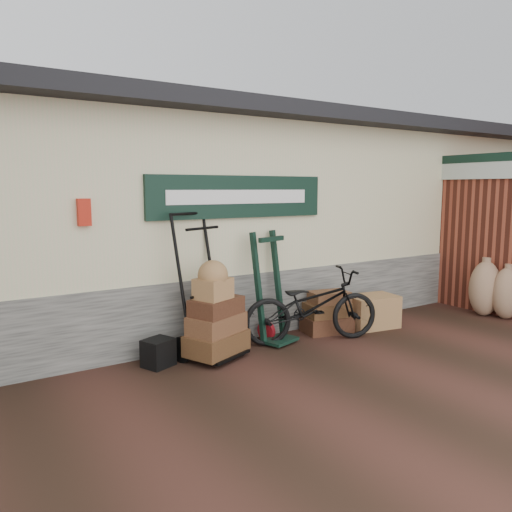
{
  "coord_description": "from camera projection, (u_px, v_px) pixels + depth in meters",
  "views": [
    {
      "loc": [
        -3.69,
        -4.67,
        2.06
      ],
      "look_at": [
        -0.09,
        0.9,
        1.16
      ],
      "focal_mm": 35.0,
      "sensor_mm": 36.0,
      "label": 1
    }
  ],
  "objects": [
    {
      "name": "wicker_hamper",
      "position": [
        372.0,
        311.0,
        7.43
      ],
      "size": [
        0.8,
        0.59,
        0.48
      ],
      "primitive_type": "cube",
      "rotation": [
        0.0,
        0.0,
        -0.16
      ],
      "color": "olive",
      "rests_on": "ground"
    },
    {
      "name": "burlap_sack_left",
      "position": [
        485.0,
        288.0,
        8.08
      ],
      "size": [
        0.6,
        0.52,
        0.9
      ],
      "primitive_type": "ellipsoid",
      "rotation": [
        0.0,
        0.0,
        0.09
      ],
      "color": "brown",
      "rests_on": "ground"
    },
    {
      "name": "ground",
      "position": [
        302.0,
        357.0,
        6.15
      ],
      "size": [
        80.0,
        80.0,
        0.0
      ],
      "primitive_type": "plane",
      "color": "black",
      "rests_on": "ground"
    },
    {
      "name": "black_trunk",
      "position": [
        158.0,
        353.0,
        5.8
      ],
      "size": [
        0.41,
        0.38,
        0.32
      ],
      "primitive_type": "cube",
      "rotation": [
        0.0,
        0.0,
        0.38
      ],
      "color": "black",
      "rests_on": "ground"
    },
    {
      "name": "bicycle",
      "position": [
        312.0,
        302.0,
        6.68
      ],
      "size": [
        1.19,
        2.0,
        1.1
      ],
      "primitive_type": "imported",
      "rotation": [
        0.0,
        0.0,
        1.27
      ],
      "color": "black",
      "rests_on": "ground"
    },
    {
      "name": "suitcase_stack",
      "position": [
        327.0,
        311.0,
        7.17
      ],
      "size": [
        0.75,
        0.55,
        0.6
      ],
      "primitive_type": null,
      "rotation": [
        0.0,
        0.0,
        -0.19
      ],
      "color": "#3E2013",
      "rests_on": "ground"
    },
    {
      "name": "porter_trolley",
      "position": [
        203.0,
        284.0,
        6.06
      ],
      "size": [
        1.09,
        0.97,
        1.81
      ],
      "primitive_type": null,
      "rotation": [
        0.0,
        0.0,
        0.38
      ],
      "color": "black",
      "rests_on": "ground"
    },
    {
      "name": "burlap_sack_right",
      "position": [
        507.0,
        293.0,
        7.89
      ],
      "size": [
        0.56,
        0.49,
        0.83
      ],
      "primitive_type": "ellipsoid",
      "rotation": [
        0.0,
        0.0,
        -0.11
      ],
      "color": "brown",
      "rests_on": "ground"
    },
    {
      "name": "station_building",
      "position": [
        200.0,
        216.0,
        8.2
      ],
      "size": [
        14.4,
        4.1,
        3.2
      ],
      "color": "#4C4C47",
      "rests_on": "ground"
    },
    {
      "name": "green_barrow",
      "position": [
        271.0,
        288.0,
        6.66
      ],
      "size": [
        0.65,
        0.59,
        1.49
      ],
      "primitive_type": null,
      "rotation": [
        0.0,
        0.0,
        0.29
      ],
      "color": "black",
      "rests_on": "ground"
    },
    {
      "name": "brick_outbuilding",
      "position": [
        458.0,
        228.0,
        9.49
      ],
      "size": [
        1.71,
        4.51,
        2.62
      ],
      "color": "maroon",
      "rests_on": "ground"
    }
  ]
}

